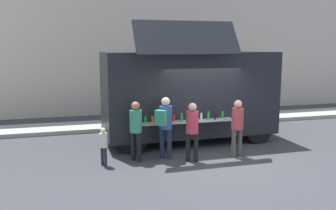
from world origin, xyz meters
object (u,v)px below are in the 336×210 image
Objects in this scene: food_truck_main at (188,93)px; child_near_queue at (103,143)px; trash_bin at (249,111)px; customer_rear_waiting at (136,126)px; customer_mid_with_backpack at (165,122)px; customer_front_ordering at (192,127)px; customer_extra_browsing at (237,123)px.

child_near_queue is (-3.02, -1.96, -1.01)m from food_truck_main.
trash_bin is 0.52× the size of customer_rear_waiting.
customer_mid_with_backpack is at bearing -28.05° from child_near_queue.
child_near_queue is at bearing -147.61° from food_truck_main.
customer_front_ordering is (-0.64, -2.26, -0.64)m from food_truck_main.
food_truck_main reaches higher than customer_front_ordering.
child_near_queue reaches higher than trash_bin.
trash_bin is at bearing -4.91° from customer_mid_with_backpack.
customer_mid_with_backpack is (-0.65, 0.46, 0.09)m from customer_front_ordering.
food_truck_main is 2.28m from customer_mid_with_backpack.
customer_rear_waiting is at bearing -144.03° from trash_bin.
trash_bin is (3.54, 2.32, -1.19)m from food_truck_main.
customer_mid_with_backpack is at bearing -139.50° from trash_bin.
customer_front_ordering is 1.55m from customer_rear_waiting.
customer_mid_with_backpack is (-4.83, -4.12, 0.64)m from trash_bin.
trash_bin is at bearing -0.18° from child_near_queue.
food_truck_main reaches higher than customer_rear_waiting.
customer_extra_browsing is (0.76, -2.18, -0.64)m from food_truck_main.
customer_front_ordering reaches higher than child_near_queue.
trash_bin is at bearing 0.97° from customer_rear_waiting.
customer_mid_with_backpack is 1.05× the size of customer_rear_waiting.
customer_mid_with_backpack reaches higher than customer_front_ordering.
customer_front_ordering is at bearing -80.60° from customer_mid_with_backpack.
customer_extra_browsing is 3.81m from child_near_queue.
food_truck_main is at bearing 9.02° from customer_mid_with_backpack.
customer_extra_browsing is at bearing -55.84° from customer_mid_with_backpack.
customer_front_ordering is at bearing -53.03° from customer_rear_waiting.
customer_rear_waiting reaches higher than trash_bin.
customer_mid_with_backpack is 2.08m from customer_extra_browsing.
child_near_queue is at bearing 73.38° from customer_extra_browsing.
customer_rear_waiting is 2.90m from customer_extra_browsing.
customer_rear_waiting is at bearing 101.01° from customer_front_ordering.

